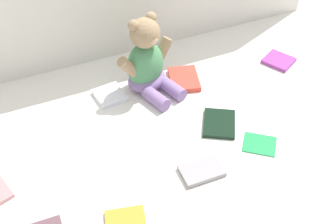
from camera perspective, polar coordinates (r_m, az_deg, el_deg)
ground_plane at (r=1.42m, az=-2.06°, el=-0.55°), size 3.20×3.20×0.00m
teddy_bear at (r=1.47m, az=-2.72°, el=6.35°), size 0.23×0.23×0.27m
book_case_0 at (r=1.55m, az=2.10°, el=4.28°), size 0.13×0.15×0.02m
book_case_2 at (r=1.16m, az=-5.47°, el=-14.28°), size 0.12×0.12×0.01m
book_case_3 at (r=1.69m, az=14.17°, el=6.47°), size 0.13×0.13×0.01m
book_case_4 at (r=1.26m, az=4.39°, el=-7.61°), size 0.12×0.08×0.02m
book_case_6 at (r=1.50m, az=-7.59°, el=2.18°), size 0.10×0.11×0.02m
book_case_8 at (r=1.40m, az=6.65°, el=-1.48°), size 0.15×0.16×0.01m
book_case_10 at (r=1.36m, az=11.81°, el=-4.06°), size 0.13×0.12×0.01m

